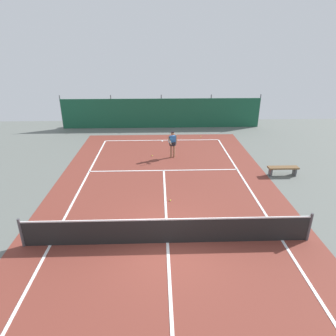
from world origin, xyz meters
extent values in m
plane|color=slate|center=(0.00, 0.00, 0.00)|extent=(36.00, 36.00, 0.00)
cube|color=brown|center=(0.00, 0.00, 0.00)|extent=(11.02, 26.60, 0.01)
cube|color=white|center=(0.00, 11.90, 0.01)|extent=(8.22, 0.10, 0.01)
cube|color=white|center=(-4.11, 0.00, 0.01)|extent=(0.10, 23.80, 0.01)
cube|color=white|center=(4.11, 0.00, 0.01)|extent=(0.10, 23.80, 0.01)
cube|color=white|center=(0.00, 6.40, 0.01)|extent=(8.22, 0.10, 0.01)
cube|color=white|center=(0.00, 0.00, 0.01)|extent=(0.10, 12.80, 0.01)
cube|color=white|center=(0.00, 11.75, 0.01)|extent=(0.10, 0.30, 0.01)
cube|color=black|center=(0.00, 0.00, 0.47)|extent=(9.92, 0.03, 0.95)
cube|color=white|center=(0.00, 0.00, 0.97)|extent=(9.92, 0.04, 0.05)
cylinder|color=#47474C|center=(-5.01, 0.00, 0.55)|extent=(0.10, 0.10, 1.10)
cylinder|color=#47474C|center=(5.01, 0.00, 0.55)|extent=(0.10, 0.10, 1.10)
cube|color=#195138|center=(0.00, 15.41, 1.20)|extent=(16.22, 0.06, 2.40)
cylinder|color=#595B60|center=(-8.11, 15.47, 1.35)|extent=(0.08, 0.08, 2.70)
cylinder|color=#595B60|center=(-4.05, 15.47, 1.35)|extent=(0.08, 0.08, 2.70)
cylinder|color=#595B60|center=(0.00, 15.47, 1.35)|extent=(0.08, 0.08, 2.70)
cylinder|color=#595B60|center=(4.05, 15.47, 1.35)|extent=(0.08, 0.08, 2.70)
cylinder|color=#595B60|center=(8.11, 15.47, 1.35)|extent=(0.08, 0.08, 2.70)
cube|color=#234C1E|center=(0.00, 16.01, 0.55)|extent=(14.60, 0.70, 1.10)
cylinder|color=#9E7051|center=(0.68, 8.48, 0.41)|extent=(0.12, 0.12, 0.82)
cylinder|color=#9E7051|center=(0.49, 8.42, 0.41)|extent=(0.12, 0.12, 0.82)
cylinder|color=black|center=(0.58, 8.45, 0.90)|extent=(0.40, 0.40, 0.22)
cube|color=#2D6BB7|center=(0.58, 8.45, 1.10)|extent=(0.40, 0.29, 0.56)
sphere|color=#9E7051|center=(0.58, 8.45, 1.53)|extent=(0.22, 0.22, 0.22)
cylinder|color=black|center=(0.58, 8.45, 1.62)|extent=(0.23, 0.23, 0.04)
cylinder|color=#9E7051|center=(0.80, 8.51, 1.13)|extent=(0.09, 0.09, 0.58)
cylinder|color=#9E7051|center=(0.39, 8.27, 1.13)|extent=(0.23, 0.53, 0.41)
cylinder|color=black|center=(0.43, 7.97, 1.02)|extent=(0.10, 0.27, 0.13)
torus|color=teal|center=(0.43, 7.97, 1.24)|extent=(0.33, 0.20, 0.29)
sphere|color=#CCDB33|center=(-0.68, 8.70, 0.03)|extent=(0.07, 0.07, 0.07)
sphere|color=#CCDB33|center=(0.22, 2.98, 0.03)|extent=(0.07, 0.07, 0.07)
sphere|color=#CCDB33|center=(2.90, 12.61, 0.03)|extent=(0.07, 0.07, 0.07)
cube|color=navy|center=(2.81, 18.26, 0.72)|extent=(1.95, 4.26, 0.80)
cube|color=#2D333D|center=(2.81, 18.26, 1.40)|extent=(1.60, 1.94, 0.56)
cylinder|color=black|center=(3.76, 16.99, 0.32)|extent=(0.24, 0.65, 0.64)
cylinder|color=black|center=(1.96, 16.92, 0.32)|extent=(0.24, 0.65, 0.64)
cylinder|color=black|center=(3.66, 19.59, 0.32)|extent=(0.24, 0.65, 0.64)
cylinder|color=black|center=(1.86, 19.52, 0.32)|extent=(0.24, 0.65, 0.64)
cube|color=brown|center=(6.31, 5.55, 0.45)|extent=(1.60, 0.40, 0.08)
cube|color=#4C4C51|center=(5.66, 5.55, 0.23)|extent=(0.08, 0.36, 0.45)
cube|color=#4C4C51|center=(6.96, 5.55, 0.23)|extent=(0.08, 0.36, 0.45)
camera|label=1|loc=(-0.27, -8.51, 6.51)|focal=31.37mm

